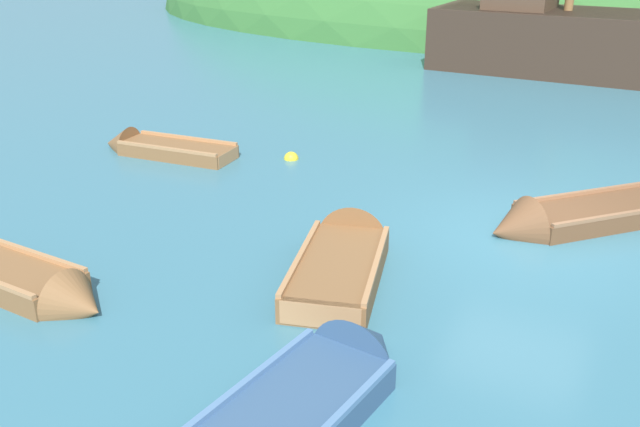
{
  "coord_description": "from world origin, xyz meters",
  "views": [
    {
      "loc": [
        1.75,
        -11.23,
        4.98
      ],
      "look_at": [
        -3.43,
        -1.23,
        0.21
      ],
      "focal_mm": 38.67,
      "sensor_mm": 36.0,
      "label": 1
    }
  ],
  "objects_px": {
    "rowboat_near_dock": "(571,220)",
    "rowboat_portside": "(344,260)",
    "sailing_ship": "(617,52)",
    "rowboat_outer_right": "(26,285)",
    "buoy_yellow": "(291,159)",
    "rowboat_far": "(158,150)",
    "rowboat_outer_left": "(308,403)"
  },
  "relations": [
    {
      "from": "rowboat_near_dock",
      "to": "rowboat_portside",
      "type": "relative_size",
      "value": 1.05
    },
    {
      "from": "sailing_ship",
      "to": "rowboat_outer_right",
      "type": "distance_m",
      "value": 20.95
    },
    {
      "from": "sailing_ship",
      "to": "buoy_yellow",
      "type": "bearing_deg",
      "value": -111.97
    },
    {
      "from": "rowboat_far",
      "to": "buoy_yellow",
      "type": "relative_size",
      "value": 10.04
    },
    {
      "from": "sailing_ship",
      "to": "rowboat_portside",
      "type": "distance_m",
      "value": 17.4
    },
    {
      "from": "rowboat_near_dock",
      "to": "rowboat_outer_right",
      "type": "bearing_deg",
      "value": -4.39
    },
    {
      "from": "rowboat_portside",
      "to": "buoy_yellow",
      "type": "height_order",
      "value": "rowboat_portside"
    },
    {
      "from": "rowboat_outer_right",
      "to": "rowboat_outer_left",
      "type": "relative_size",
      "value": 0.84
    },
    {
      "from": "rowboat_far",
      "to": "rowboat_outer_right",
      "type": "relative_size",
      "value": 1.01
    },
    {
      "from": "buoy_yellow",
      "to": "rowboat_outer_right",
      "type": "bearing_deg",
      "value": -93.23
    },
    {
      "from": "rowboat_far",
      "to": "buoy_yellow",
      "type": "distance_m",
      "value": 3.14
    },
    {
      "from": "sailing_ship",
      "to": "rowboat_far",
      "type": "xyz_separation_m",
      "value": [
        -8.45,
        -14.05,
        -0.77
      ]
    },
    {
      "from": "rowboat_near_dock",
      "to": "rowboat_far",
      "type": "xyz_separation_m",
      "value": [
        -9.21,
        -0.12,
        -0.01
      ]
    },
    {
      "from": "sailing_ship",
      "to": "rowboat_outer_left",
      "type": "distance_m",
      "value": 20.59
    },
    {
      "from": "buoy_yellow",
      "to": "rowboat_far",
      "type": "bearing_deg",
      "value": -159.86
    },
    {
      "from": "rowboat_far",
      "to": "rowboat_outer_left",
      "type": "xyz_separation_m",
      "value": [
        7.45,
        -6.5,
        0.03
      ]
    },
    {
      "from": "rowboat_outer_left",
      "to": "rowboat_portside",
      "type": "bearing_deg",
      "value": 25.73
    },
    {
      "from": "rowboat_far",
      "to": "rowboat_outer_left",
      "type": "bearing_deg",
      "value": 134.22
    },
    {
      "from": "sailing_ship",
      "to": "rowboat_outer_right",
      "type": "xyz_separation_m",
      "value": [
        -5.91,
        -20.08,
        -0.75
      ]
    },
    {
      "from": "buoy_yellow",
      "to": "rowboat_near_dock",
      "type": "bearing_deg",
      "value": -8.7
    },
    {
      "from": "rowboat_outer_left",
      "to": "buoy_yellow",
      "type": "height_order",
      "value": "rowboat_outer_left"
    },
    {
      "from": "rowboat_near_dock",
      "to": "rowboat_outer_left",
      "type": "bearing_deg",
      "value": 28.04
    },
    {
      "from": "sailing_ship",
      "to": "rowboat_near_dock",
      "type": "xyz_separation_m",
      "value": [
        0.76,
        -13.93,
        -0.76
      ]
    },
    {
      "from": "sailing_ship",
      "to": "buoy_yellow",
      "type": "height_order",
      "value": "sailing_ship"
    },
    {
      "from": "rowboat_near_dock",
      "to": "sailing_ship",
      "type": "bearing_deg",
      "value": -133.94
    },
    {
      "from": "rowboat_far",
      "to": "buoy_yellow",
      "type": "xyz_separation_m",
      "value": [
        2.94,
        1.08,
        -0.09
      ]
    },
    {
      "from": "rowboat_near_dock",
      "to": "rowboat_portside",
      "type": "xyz_separation_m",
      "value": [
        -2.89,
        -3.32,
        0.03
      ]
    },
    {
      "from": "sailing_ship",
      "to": "rowboat_outer_left",
      "type": "relative_size",
      "value": 3.87
    },
    {
      "from": "rowboat_near_dock",
      "to": "rowboat_outer_right",
      "type": "height_order",
      "value": "rowboat_near_dock"
    },
    {
      "from": "sailing_ship",
      "to": "rowboat_near_dock",
      "type": "bearing_deg",
      "value": -85.82
    },
    {
      "from": "rowboat_outer_right",
      "to": "buoy_yellow",
      "type": "height_order",
      "value": "rowboat_outer_right"
    },
    {
      "from": "rowboat_portside",
      "to": "sailing_ship",
      "type": "bearing_deg",
      "value": -22.52
    }
  ]
}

